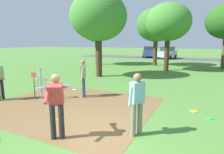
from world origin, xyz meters
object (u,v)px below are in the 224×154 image
at_px(player_waiting_left, 83,76).
at_px(parked_car_leftmost, 149,52).
at_px(frisbee_far_left, 209,118).
at_px(tree_mid_right, 97,26).
at_px(player_waiting_right, 56,102).
at_px(tree_far_left, 156,25).
at_px(tree_far_center, 98,17).
at_px(parked_car_center_left, 167,53).
at_px(frisbee_scattered_a, 57,120).
at_px(player_throwing, 137,101).
at_px(frisbee_mid_grass, 194,111).
at_px(tree_near_left, 168,22).
at_px(disc_golf_basket, 40,82).
at_px(frisbee_near_basket, 74,90).

height_order(player_waiting_left, parked_car_leftmost, parked_car_leftmost).
xyz_separation_m(frisbee_far_left, tree_mid_right, (-11.23, 11.98, 4.24)).
relative_size(player_waiting_left, player_waiting_right, 1.00).
xyz_separation_m(tree_mid_right, tree_far_left, (6.08, 2.09, 0.07)).
bearing_deg(player_waiting_right, frisbee_far_left, 41.54).
bearing_deg(tree_far_center, parked_car_center_left, 84.61).
distance_m(tree_far_center, parked_car_leftmost, 20.16).
bearing_deg(frisbee_scattered_a, player_waiting_left, 106.14).
bearing_deg(player_throwing, frisbee_far_left, 49.38).
distance_m(frisbee_mid_grass, frisbee_scattered_a, 4.85).
distance_m(player_throwing, parked_car_center_left, 26.19).
relative_size(frisbee_scattered_a, tree_near_left, 0.04).
bearing_deg(disc_golf_basket, tree_mid_right, 109.45).
bearing_deg(player_waiting_left, tree_far_center, 111.88).
bearing_deg(frisbee_near_basket, parked_car_leftmost, 95.64).
distance_m(disc_golf_basket, tree_far_center, 7.08).
bearing_deg(frisbee_far_left, parked_car_leftmost, 109.26).
xyz_separation_m(player_waiting_left, parked_car_leftmost, (-3.58, 24.83, -0.05)).
height_order(player_waiting_left, player_waiting_right, same).
bearing_deg(parked_car_center_left, disc_golf_basket, -92.88).
xyz_separation_m(frisbee_mid_grass, tree_far_center, (-6.73, 4.86, 4.25)).
relative_size(player_throwing, frisbee_scattered_a, 7.46).
bearing_deg(tree_mid_right, frisbee_scattered_a, -64.62).
height_order(frisbee_scattered_a, tree_near_left, tree_near_left).
relative_size(player_throwing, tree_mid_right, 0.28).
bearing_deg(parked_car_leftmost, tree_near_left, -69.35).
bearing_deg(frisbee_mid_grass, frisbee_far_left, -45.34).
distance_m(frisbee_mid_grass, tree_mid_right, 16.27).
xyz_separation_m(player_waiting_left, frisbee_far_left, (5.22, -0.35, -0.96)).
distance_m(parked_car_leftmost, parked_car_center_left, 3.58).
distance_m(disc_golf_basket, frisbee_far_left, 6.82).
distance_m(player_waiting_right, frisbee_scattered_a, 1.56).
distance_m(disc_golf_basket, tree_near_left, 12.40).
height_order(frisbee_mid_grass, tree_far_center, tree_far_center).
bearing_deg(disc_golf_basket, parked_car_center_left, 87.12).
distance_m(frisbee_mid_grass, frisbee_far_left, 0.72).
xyz_separation_m(player_waiting_left, frisbee_near_basket, (-1.21, 0.89, -0.96)).
distance_m(tree_near_left, tree_far_center, 6.58).
xyz_separation_m(player_waiting_right, parked_car_center_left, (-1.88, 27.01, -0.06)).
xyz_separation_m(player_waiting_left, parked_car_center_left, (-0.28, 23.45, -0.05)).
relative_size(frisbee_scattered_a, tree_far_center, 0.04).
bearing_deg(frisbee_mid_grass, parked_car_leftmost, 108.58).
bearing_deg(tree_near_left, parked_car_leftmost, 110.65).
height_order(player_waiting_right, parked_car_leftmost, parked_car_leftmost).
height_order(player_waiting_left, tree_mid_right, tree_mid_right).
height_order(tree_far_left, parked_car_center_left, tree_far_left).
relative_size(disc_golf_basket, player_waiting_right, 0.81).
xyz_separation_m(player_throwing, tree_mid_right, (-9.41, 14.12, 3.29)).
relative_size(tree_mid_right, tree_far_left, 0.98).
relative_size(disc_golf_basket, tree_far_left, 0.23).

